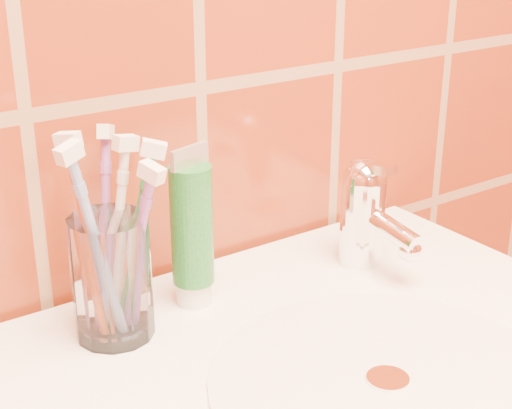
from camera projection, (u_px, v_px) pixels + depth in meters
glass_tumbler at (112, 278)px, 0.70m from camera, size 0.10×0.10×0.12m
toothpaste_tube at (192, 232)px, 0.75m from camera, size 0.05×0.04×0.16m
faucet at (366, 209)px, 0.84m from camera, size 0.05×0.11×0.12m
toothbrush_0 at (136, 252)px, 0.69m from camera, size 0.08×0.12×0.19m
toothbrush_1 at (98, 249)px, 0.66m from camera, size 0.10×0.09×0.21m
toothbrush_2 at (105, 231)px, 0.72m from camera, size 0.13×0.14×0.20m
toothbrush_3 at (90, 241)px, 0.68m from camera, size 0.07×0.08×0.20m
toothbrush_4 at (117, 236)px, 0.71m from camera, size 0.07×0.06×0.19m
toothbrush_5 at (134, 239)px, 0.70m from camera, size 0.11×0.10×0.19m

